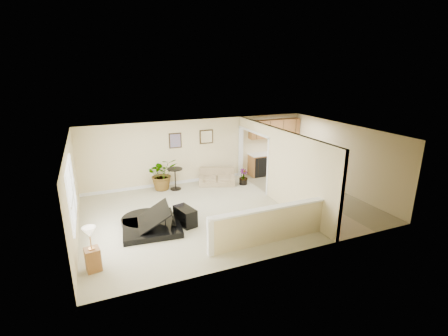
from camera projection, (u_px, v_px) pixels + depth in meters
name	position (u px, v px, depth m)	size (l,w,h in m)	color
floor	(229.00, 209.00, 10.52)	(9.00, 9.00, 0.00)	#B5AE8D
back_wall	(199.00, 151.00, 12.80)	(9.00, 0.04, 2.50)	beige
front_wall	(281.00, 209.00, 7.51)	(9.00, 0.04, 2.50)	beige
left_wall	(72.00, 193.00, 8.50)	(0.04, 6.00, 2.50)	beige
right_wall	(343.00, 158.00, 11.80)	(0.04, 6.00, 2.50)	beige
ceiling	(230.00, 133.00, 9.78)	(9.00, 6.00, 0.04)	white
kitchen_vinyl	(309.00, 195.00, 11.68)	(2.70, 6.00, 0.01)	tan
interior_partition	(275.00, 165.00, 11.04)	(0.18, 5.99, 2.50)	beige
pony_half_wall	(267.00, 224.00, 8.37)	(3.42, 0.22, 1.00)	beige
left_window	(71.00, 192.00, 8.00)	(0.05, 2.15, 1.45)	white
wall_art_left	(175.00, 141.00, 12.27)	(0.48, 0.04, 0.58)	#332612
wall_mirror	(206.00, 137.00, 12.72)	(0.55, 0.04, 0.55)	#332612
kitchen_cabinets	(272.00, 154.00, 13.84)	(2.36, 0.65, 2.33)	olive
piano	(148.00, 209.00, 9.05)	(1.96, 2.03, 1.50)	black
piano_bench	(185.00, 216.00, 9.43)	(0.39, 0.77, 0.51)	black
loveseat	(217.00, 176.00, 12.75)	(1.65, 1.25, 0.79)	tan
accent_table	(175.00, 176.00, 12.09)	(0.57, 0.57, 0.82)	black
palm_plant	(162.00, 174.00, 12.09)	(1.17, 1.04, 1.21)	black
small_plant	(243.00, 178.00, 12.70)	(0.42, 0.42, 0.62)	black
lamp_stand	(92.00, 252.00, 7.22)	(0.36, 0.36, 1.07)	olive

